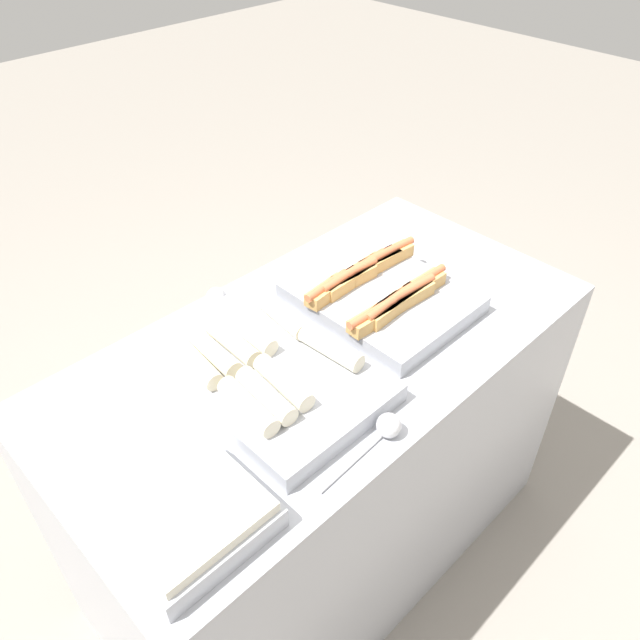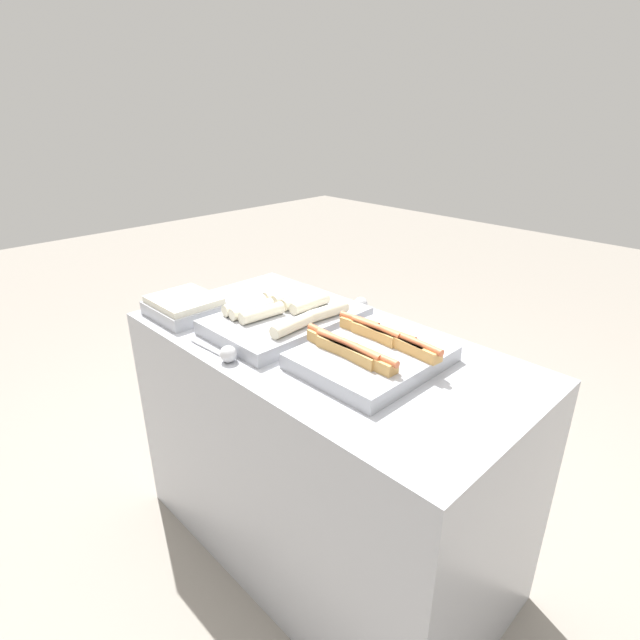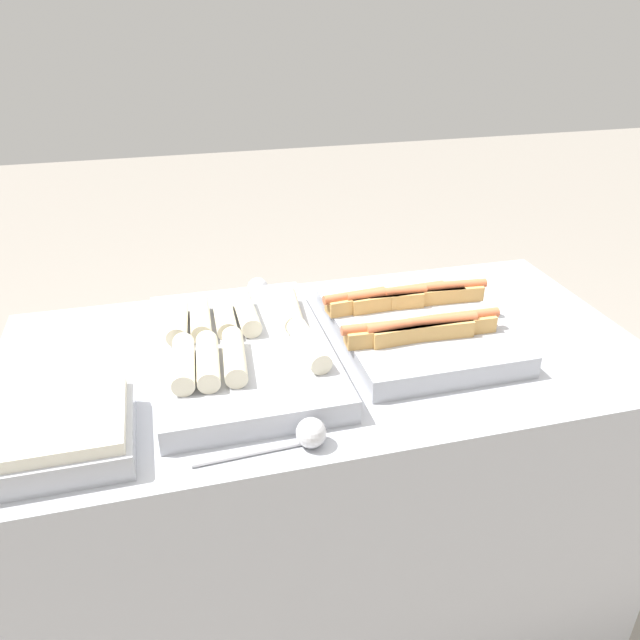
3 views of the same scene
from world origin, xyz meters
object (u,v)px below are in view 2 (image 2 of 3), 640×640
Objects in this scene: serving_spoon_far at (358,304)px; tray_wraps at (286,317)px; tray_side_front at (185,306)px; tray_hotdogs at (372,353)px; serving_spoon_near at (226,353)px.

tray_wraps is at bearing -104.36° from serving_spoon_far.
tray_wraps is 0.32m from serving_spoon_far.
tray_hotdogs is at bearing 15.50° from tray_side_front.
serving_spoon_far is at bearing 89.25° from serving_spoon_near.
tray_hotdogs is 0.81× the size of tray_wraps.
tray_wraps reaches higher than serving_spoon_far.
serving_spoon_far is at bearing 75.64° from tray_wraps.
tray_side_front is 0.43m from serving_spoon_near.
tray_side_front is 1.02× the size of serving_spoon_far.
tray_side_front is at bearing -129.69° from serving_spoon_far.
tray_hotdogs reaches higher than tray_side_front.
tray_wraps is at bearing 102.72° from serving_spoon_near.
tray_hotdogs is 1.71× the size of serving_spoon_far.
serving_spoon_near is (-0.34, -0.31, -0.01)m from tray_hotdogs.
tray_hotdogs is 0.79m from tray_side_front.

